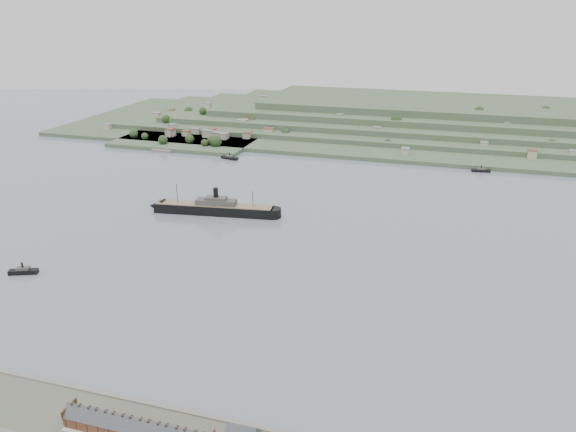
# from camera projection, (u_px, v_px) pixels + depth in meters

# --- Properties ---
(ground) EXTENTS (1400.00, 1400.00, 0.00)m
(ground) POSITION_uv_depth(u_px,v_px,m) (298.00, 256.00, 344.71)
(ground) COLOR slate
(ground) RESTS_ON ground
(terrace_row) EXTENTS (55.60, 9.80, 11.07)m
(terrace_row) POSITION_uv_depth(u_px,v_px,m) (138.00, 432.00, 194.88)
(terrace_row) COLOR #4D2C1B
(terrace_row) RESTS_ON ground
(far_peninsula) EXTENTS (760.00, 309.00, 30.00)m
(far_peninsula) POSITION_uv_depth(u_px,v_px,m) (408.00, 119.00, 684.02)
(far_peninsula) COLOR #384B32
(far_peninsula) RESTS_ON ground
(steamship) EXTENTS (100.44, 24.26, 24.14)m
(steamship) POSITION_uv_depth(u_px,v_px,m) (211.00, 208.00, 412.61)
(steamship) COLOR black
(steamship) RESTS_ON ground
(tugboat) EXTENTS (16.47, 10.07, 7.22)m
(tugboat) POSITION_uv_depth(u_px,v_px,m) (23.00, 271.00, 322.17)
(tugboat) COLOR black
(tugboat) RESTS_ON ground
(ferry_west) EXTENTS (18.72, 9.30, 6.77)m
(ferry_west) POSITION_uv_depth(u_px,v_px,m) (230.00, 158.00, 556.52)
(ferry_west) COLOR black
(ferry_west) RESTS_ON ground
(ferry_east) EXTENTS (17.14, 7.36, 6.22)m
(ferry_east) POSITION_uv_depth(u_px,v_px,m) (481.00, 170.00, 515.10)
(ferry_east) COLOR black
(ferry_east) RESTS_ON ground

